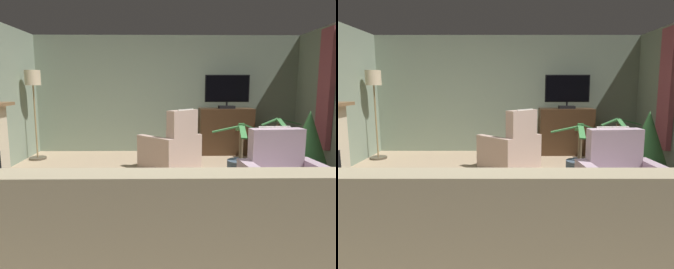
{
  "view_description": "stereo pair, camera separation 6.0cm",
  "coord_description": "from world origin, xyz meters",
  "views": [
    {
      "loc": [
        -0.09,
        -3.85,
        1.5
      ],
      "look_at": [
        -0.03,
        0.2,
        0.86
      ],
      "focal_mm": 33.44,
      "sensor_mm": 36.0,
      "label": 1
    },
    {
      "loc": [
        -0.03,
        -3.85,
        1.5
      ],
      "look_at": [
        -0.03,
        0.2,
        0.86
      ],
      "focal_mm": 33.44,
      "sensor_mm": 36.0,
      "label": 2
    }
  ],
  "objects": [
    {
      "name": "ground_plane",
      "position": [
        0.0,
        0.0,
        -0.02
      ],
      "size": [
        6.44,
        7.05,
        0.04
      ],
      "primitive_type": "cube",
      "color": "tan"
    },
    {
      "name": "wall_back",
      "position": [
        0.0,
        3.28,
        1.29
      ],
      "size": [
        6.44,
        0.1,
        2.58
      ],
      "primitive_type": "cube",
      "color": "gray",
      "rests_on": "ground_plane"
    },
    {
      "name": "curtain_panel_far",
      "position": [
        2.86,
        1.84,
        1.42
      ],
      "size": [
        0.1,
        0.44,
        2.17
      ],
      "primitive_type": "cube",
      "color": "#A34C56"
    },
    {
      "name": "rug_central",
      "position": [
        0.01,
        -0.13,
        0.01
      ],
      "size": [
        2.47,
        2.09,
        0.01
      ],
      "primitive_type": "cube",
      "color": "#8E704C",
      "rests_on": "ground_plane"
    },
    {
      "name": "tv_cabinet",
      "position": [
        1.27,
        2.93,
        0.48
      ],
      "size": [
        1.16,
        0.52,
        1.0
      ],
      "color": "black",
      "rests_on": "ground_plane"
    },
    {
      "name": "television",
      "position": [
        1.27,
        2.87,
        1.38
      ],
      "size": [
        0.95,
        0.2,
        0.72
      ],
      "color": "black",
      "rests_on": "tv_cabinet"
    },
    {
      "name": "coffee_table",
      "position": [
        -0.08,
        -0.68,
        0.4
      ],
      "size": [
        1.07,
        0.47,
        0.46
      ],
      "color": "brown",
      "rests_on": "ground_plane"
    },
    {
      "name": "tv_remote",
      "position": [
        -0.15,
        -0.78,
        0.47
      ],
      "size": [
        0.17,
        0.14,
        0.02
      ],
      "primitive_type": "cube",
      "rotation": [
        0.0,
        0.0,
        5.63
      ],
      "color": "black",
      "rests_on": "coffee_table"
    },
    {
      "name": "folded_newspaper",
      "position": [
        -0.06,
        -0.78,
        0.46
      ],
      "size": [
        0.36,
        0.31,
        0.01
      ],
      "primitive_type": "cube",
      "rotation": [
        0.0,
        0.0,
        -0.38
      ],
      "color": "silver",
      "rests_on": "coffee_table"
    },
    {
      "name": "armchair_angled_to_table",
      "position": [
        0.06,
        1.73,
        0.34
      ],
      "size": [
        1.19,
        1.19,
        1.09
      ],
      "color": "#BC9E8E",
      "rests_on": "ground_plane"
    },
    {
      "name": "armchair_in_far_corner",
      "position": [
        1.27,
        -0.52,
        0.32
      ],
      "size": [
        0.96,
        0.93,
        1.01
      ],
      "color": "#AD93A3",
      "rests_on": "ground_plane"
    },
    {
      "name": "potted_plant_small_fern_corner",
      "position": [
        1.94,
        1.59,
        0.28
      ],
      "size": [
        0.71,
        0.88,
        0.93
      ],
      "color": "#3D4C5B",
      "rests_on": "ground_plane"
    },
    {
      "name": "potted_plant_on_hearth_side",
      "position": [
        1.06,
        0.68,
        0.24
      ],
      "size": [
        0.85,
        1.03,
        0.95
      ],
      "color": "#3D4C5B",
      "rests_on": "ground_plane"
    },
    {
      "name": "potted_plant_leafy_by_curtain",
      "position": [
        2.0,
        0.56,
        0.64
      ],
      "size": [
        0.55,
        0.55,
        1.15
      ],
      "color": "#3D4C5B",
      "rests_on": "ground_plane"
    },
    {
      "name": "cat",
      "position": [
        -1.37,
        0.38,
        0.11
      ],
      "size": [
        0.26,
        0.7,
        0.22
      ],
      "color": "#2D2D33",
      "rests_on": "ground_plane"
    },
    {
      "name": "floor_lamp",
      "position": [
        -2.67,
        2.45,
        1.38
      ],
      "size": [
        0.34,
        0.34,
        1.79
      ],
      "color": "#4C4233",
      "rests_on": "ground_plane"
    }
  ]
}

